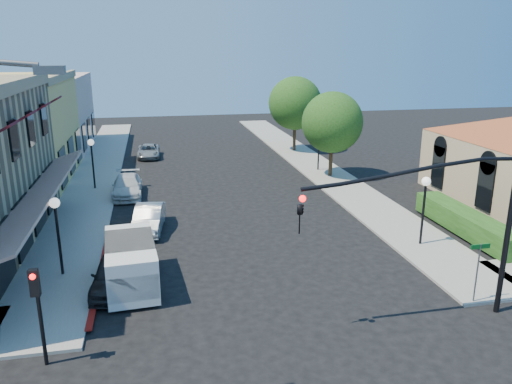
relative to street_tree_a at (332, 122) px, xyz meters
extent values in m
plane|color=black|center=(-8.80, -22.00, -4.19)|extent=(120.00, 120.00, 0.00)
cube|color=gray|center=(-17.55, 5.00, -4.13)|extent=(3.50, 50.00, 0.12)
cube|color=gray|center=(-0.05, 5.00, -4.13)|extent=(3.50, 50.00, 0.12)
cube|color=maroon|center=(-15.70, -14.00, -4.19)|extent=(0.25, 10.00, 0.06)
cube|color=tan|center=(-19.45, -11.00, 3.61)|extent=(0.50, 18.20, 0.60)
cube|color=#561416|center=(-18.40, -11.00, -1.14)|extent=(1.75, 17.00, 0.67)
cube|color=#531017|center=(-18.75, -14.60, 2.36)|extent=(1.02, 1.50, 0.60)
cube|color=#531017|center=(-18.75, -11.20, 2.36)|extent=(1.02, 1.50, 0.60)
cube|color=#531017|center=(-18.75, -7.80, 2.36)|extent=(1.02, 1.50, 0.60)
cube|color=#531017|center=(-18.75, -4.40, 2.36)|extent=(1.02, 1.50, 0.60)
cube|color=black|center=(-19.25, -15.10, -2.59)|extent=(0.12, 2.60, 2.60)
cube|color=black|center=(-19.25, -11.70, -2.59)|extent=(0.12, 2.60, 2.60)
cube|color=black|center=(-19.25, -8.30, -2.59)|extent=(0.12, 2.60, 2.60)
cube|color=black|center=(-19.25, -4.90, -2.59)|extent=(0.12, 2.60, 2.60)
cube|color=tan|center=(-24.30, 16.00, -0.69)|extent=(10.00, 12.00, 7.00)
cube|color=black|center=(5.65, -10.50, -2.39)|extent=(0.12, 1.40, 2.80)
cube|color=black|center=(5.65, -5.50, -2.39)|extent=(0.12, 1.40, 2.80)
cube|color=#1C4313|center=(2.90, -13.00, -4.19)|extent=(1.40, 8.00, 1.10)
cylinder|color=black|center=(0.00, 0.00, -3.14)|extent=(0.28, 0.28, 2.10)
sphere|color=#1C4313|center=(0.00, 0.00, 0.01)|extent=(4.56, 4.56, 4.56)
cylinder|color=black|center=(0.00, 10.00, -3.06)|extent=(0.28, 0.28, 2.27)
sphere|color=#1C4313|center=(0.00, 10.00, 0.36)|extent=(4.94, 4.94, 4.94)
cylinder|color=black|center=(-0.80, -20.50, -1.19)|extent=(0.20, 0.20, 6.00)
cylinder|color=black|center=(-4.70, -20.50, 1.41)|extent=(7.80, 0.14, 0.14)
imported|color=black|center=(-8.60, -20.50, 0.51)|extent=(0.20, 0.16, 1.00)
sphere|color=#FF0C0C|center=(-8.60, -20.68, 0.81)|extent=(0.22, 0.22, 0.22)
cylinder|color=black|center=(-16.80, -20.50, -2.69)|extent=(0.12, 0.12, 3.00)
cube|color=black|center=(-16.80, -20.65, -1.29)|extent=(0.28, 0.22, 0.85)
sphere|color=#FF0C0C|center=(-16.80, -20.77, -1.04)|extent=(0.18, 0.18, 0.18)
cube|color=#595B5E|center=(-15.10, -24.00, 4.96)|extent=(0.60, 0.25, 0.18)
cylinder|color=#595B5E|center=(-1.30, -19.80, -2.94)|extent=(0.06, 0.06, 2.50)
cube|color=#0C591E|center=(-1.30, -19.80, -1.79)|extent=(0.80, 0.04, 0.18)
cylinder|color=black|center=(-17.30, -14.00, -2.59)|extent=(0.12, 0.12, 3.20)
sphere|color=white|center=(-17.30, -14.00, -0.84)|extent=(0.44, 0.44, 0.44)
cylinder|color=black|center=(-17.30, 0.00, -2.59)|extent=(0.12, 0.12, 3.20)
sphere|color=white|center=(-17.30, 0.00, -0.84)|extent=(0.44, 0.44, 0.44)
cylinder|color=black|center=(-0.30, -14.00, -2.59)|extent=(0.12, 0.12, 3.20)
sphere|color=white|center=(-0.30, -14.00, -0.84)|extent=(0.44, 0.44, 0.44)
cylinder|color=black|center=(-0.30, 2.00, -2.59)|extent=(0.12, 0.12, 3.20)
sphere|color=white|center=(-0.30, 2.00, -0.84)|extent=(0.44, 0.44, 0.44)
cube|color=silver|center=(-14.30, -15.58, -3.13)|extent=(2.25, 4.60, 1.83)
cube|color=silver|center=(-14.16, -17.51, -3.23)|extent=(1.92, 0.74, 1.02)
cube|color=black|center=(-14.19, -17.15, -2.72)|extent=(1.73, 0.23, 0.92)
cube|color=black|center=(-14.32, -15.28, -2.67)|extent=(2.14, 2.78, 0.92)
cylinder|color=black|center=(-15.05, -17.17, -3.86)|extent=(0.30, 0.69, 0.67)
cylinder|color=black|center=(-15.27, -14.12, -3.86)|extent=(0.30, 0.69, 0.67)
cylinder|color=black|center=(-13.33, -17.04, -3.86)|extent=(0.30, 0.69, 0.67)
cylinder|color=black|center=(-13.55, -14.00, -3.86)|extent=(0.30, 0.69, 0.67)
imported|color=black|center=(-15.00, -15.67, -3.51)|extent=(1.95, 4.15, 1.37)
imported|color=#AFB2B4|center=(-13.60, -9.00, -3.51)|extent=(1.95, 4.28, 1.36)
imported|color=silver|center=(-15.00, -2.00, -3.52)|extent=(1.91, 4.65, 1.35)
imported|color=#959899|center=(-13.60, 10.00, -3.62)|extent=(2.01, 4.19, 1.15)
camera|label=1|loc=(-13.10, -35.10, 5.41)|focal=35.00mm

